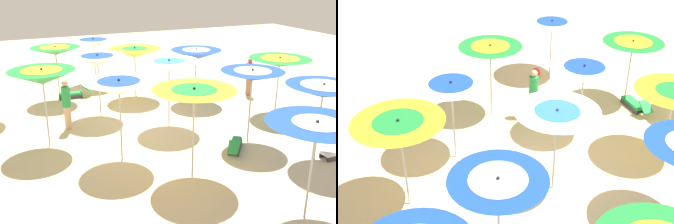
# 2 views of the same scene
# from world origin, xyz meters

# --- Properties ---
(ground) EXTENTS (42.03, 42.03, 0.04)m
(ground) POSITION_xyz_m (0.00, 0.00, -0.02)
(ground) COLOR beige
(beach_umbrella_1) EXTENTS (1.98, 1.98, 2.50)m
(beach_umbrella_1) POSITION_xyz_m (0.11, -3.95, 2.23)
(beach_umbrella_1) COLOR #B2B2B7
(beach_umbrella_1) RESTS_ON ground
(beach_umbrella_2) EXTENTS (2.00, 2.00, 2.44)m
(beach_umbrella_2) POSITION_xyz_m (1.94, -2.14, 2.18)
(beach_umbrella_2) COLOR #B2B2B7
(beach_umbrella_2) RESTS_ON ground
(beach_umbrella_3) EXTENTS (2.13, 2.13, 2.48)m
(beach_umbrella_3) POSITION_xyz_m (3.62, -0.69, 2.26)
(beach_umbrella_3) COLOR #B2B2B7
(beach_umbrella_3) RESTS_ON ground
(beach_umbrella_4) EXTENTS (2.12, 2.12, 2.35)m
(beach_umbrella_4) POSITION_xyz_m (6.32, 0.75, 2.11)
(beach_umbrella_4) COLOR #B2B2B7
(beach_umbrella_4) RESTS_ON ground
(beach_umbrella_5) EXTENTS (1.99, 1.99, 2.31)m
(beach_umbrella_5) POSITION_xyz_m (-4.49, -2.91, 2.09)
(beach_umbrella_5) COLOR #B2B2B7
(beach_umbrella_5) RESTS_ON ground
(beach_umbrella_6) EXTENTS (2.00, 2.00, 2.36)m
(beach_umbrella_6) POSITION_xyz_m (-1.93, -1.78, 2.12)
(beach_umbrella_6) COLOR #B2B2B7
(beach_umbrella_6) RESTS_ON ground
(beach_umbrella_7) EXTENTS (2.07, 2.07, 2.40)m
(beach_umbrella_7) POSITION_xyz_m (0.05, 0.18, 2.16)
(beach_umbrella_7) COLOR #B2B2B7
(beach_umbrella_7) RESTS_ON ground
(beach_umbrella_8) EXTENTS (1.95, 1.95, 2.39)m
(beach_umbrella_8) POSITION_xyz_m (2.30, 1.97, 2.18)
(beach_umbrella_8) COLOR #B2B2B7
(beach_umbrella_8) RESTS_ON ground
(beach_umbrella_9) EXTENTS (2.07, 2.07, 2.31)m
(beach_umbrella_9) POSITION_xyz_m (4.16, 3.03, 2.08)
(beach_umbrella_9) COLOR #B2B2B7
(beach_umbrella_9) RESTS_ON ground
(beach_umbrella_10) EXTENTS (2.18, 2.18, 2.20)m
(beach_umbrella_10) POSITION_xyz_m (-6.38, -0.89, 1.96)
(beach_umbrella_10) COLOR #B2B2B7
(beach_umbrella_10) RESTS_ON ground
(beach_umbrella_11) EXTENTS (2.18, 2.18, 2.19)m
(beach_umbrella_11) POSITION_xyz_m (-3.54, 0.19, 1.94)
(beach_umbrella_11) COLOR #B2B2B7
(beach_umbrella_11) RESTS_ON ground
(beach_umbrella_12) EXTENTS (2.07, 2.07, 2.22)m
(beach_umbrella_12) POSITION_xyz_m (-2.10, 2.33, 1.96)
(beach_umbrella_12) COLOR #B2B2B7
(beach_umbrella_12) RESTS_ON ground
(beach_umbrella_13) EXTENTS (2.29, 2.29, 2.21)m
(beach_umbrella_13) POSITION_xyz_m (0.52, 4.46, 1.99)
(beach_umbrella_13) COLOR #B2B2B7
(beach_umbrella_13) RESTS_ON ground
(lounger_0) EXTENTS (1.40, 0.72, 0.61)m
(lounger_0) POSITION_xyz_m (-5.69, -0.53, 0.20)
(lounger_0) COLOR #333338
(lounger_0) RESTS_ON ground
(lounger_1) EXTENTS (0.44, 1.37, 0.55)m
(lounger_1) POSITION_xyz_m (-4.50, -2.35, 0.20)
(lounger_1) COLOR #333338
(lounger_1) RESTS_ON ground
(lounger_2) EXTENTS (1.23, 1.10, 0.52)m
(lounger_2) POSITION_xyz_m (2.77, 1.20, 0.19)
(lounger_2) COLOR #333338
(lounger_2) RESTS_ON ground
(beachgoer_0) EXTENTS (0.30, 0.30, 1.63)m
(beachgoer_0) POSITION_xyz_m (-1.84, 4.83, 0.85)
(beachgoer_0) COLOR #A3704C
(beachgoer_0) RESTS_ON ground
(beachgoer_2) EXTENTS (0.30, 0.30, 1.76)m
(beachgoer_2) POSITION_xyz_m (-1.02, -3.15, 0.92)
(beachgoer_2) COLOR #D8A87F
(beachgoer_2) RESTS_ON ground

